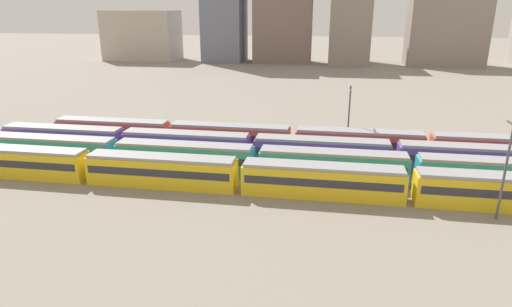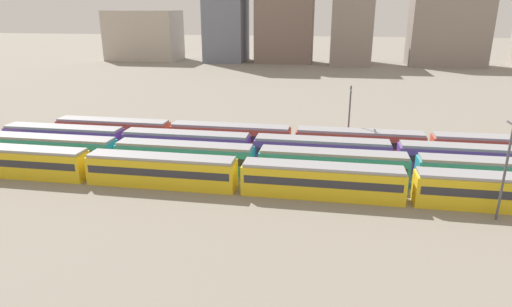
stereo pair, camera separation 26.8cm
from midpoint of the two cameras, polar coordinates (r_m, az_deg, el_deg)
name	(u,v)px [view 1 (the left image)]	position (r m, az deg, el deg)	size (l,w,h in m)	color
ground_plane	(101,159)	(65.57, -19.64, -0.68)	(600.00, 600.00, 0.00)	gray
train_track_0	(240,175)	(50.54, -2.31, -2.85)	(74.70, 3.06, 3.75)	yellow
train_track_1	(256,161)	(55.14, -0.07, -1.00)	(74.70, 3.06, 3.75)	teal
train_track_2	(394,155)	(60.00, 17.43, -0.25)	(112.50, 3.06, 3.75)	#6B429E
train_track_3	(358,143)	(64.48, 13.10, 1.40)	(93.60, 3.06, 3.75)	#BC4C38
catenary_pole_0	(506,166)	(48.69, 29.68, -1.37)	(0.24, 3.20, 10.39)	#4C4C51
catenary_pole_1	(349,114)	(66.67, 11.90, 5.06)	(0.24, 3.20, 9.53)	#4C4C51
distant_building_0	(142,35)	(191.56, -14.64, 14.66)	(28.77, 16.79, 19.59)	#B2A899
distant_building_1	(224,2)	(180.12, -4.23, 19.04)	(15.33, 17.32, 45.07)	slate
distant_building_2	(283,6)	(176.11, 3.54, 18.66)	(22.00, 12.79, 42.56)	#7A665B
distant_building_3	(350,28)	(175.32, 12.05, 15.65)	(14.79, 21.47, 26.27)	gray
distant_building_4	(446,31)	(179.94, 23.49, 14.42)	(27.07, 14.03, 24.82)	gray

